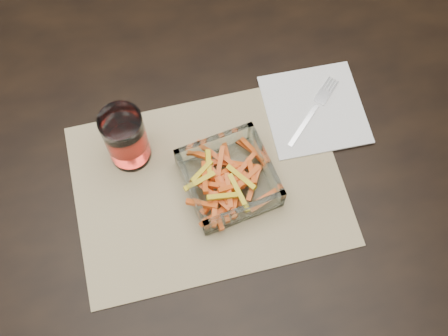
{
  "coord_description": "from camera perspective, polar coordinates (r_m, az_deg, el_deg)",
  "views": [
    {
      "loc": [
        -0.09,
        -0.44,
        1.64
      ],
      "look_at": [
        0.01,
        -0.08,
        0.78
      ],
      "focal_mm": 45.0,
      "sensor_mm": 36.0,
      "label": 1
    }
  ],
  "objects": [
    {
      "name": "dining_table",
      "position": [
        1.08,
        -1.38,
        1.25
      ],
      "size": [
        1.6,
        0.9,
        0.75
      ],
      "color": "black",
      "rests_on": "ground"
    },
    {
      "name": "placemat",
      "position": [
        0.96,
        -1.62,
        -1.71
      ],
      "size": [
        0.46,
        0.34,
        0.0
      ],
      "primitive_type": "cube",
      "rotation": [
        0.0,
        0.0,
        -0.02
      ],
      "color": "tan",
      "rests_on": "dining_table"
    },
    {
      "name": "glass_bowl",
      "position": [
        0.93,
        0.49,
        -1.16
      ],
      "size": [
        0.16,
        0.16,
        0.06
      ],
      "rotation": [
        0.0,
        0.0,
        0.13
      ],
      "color": "white",
      "rests_on": "placemat"
    },
    {
      "name": "tumbler",
      "position": [
        0.94,
        -9.91,
        2.9
      ],
      "size": [
        0.07,
        0.07,
        0.12
      ],
      "color": "white",
      "rests_on": "placemat"
    },
    {
      "name": "napkin",
      "position": [
        1.03,
        9.17,
        5.91
      ],
      "size": [
        0.18,
        0.18,
        0.0
      ],
      "primitive_type": "cube",
      "rotation": [
        0.0,
        0.0,
        -0.06
      ],
      "color": "white",
      "rests_on": "placemat"
    },
    {
      "name": "fork",
      "position": [
        1.02,
        9.13,
        5.91
      ],
      "size": [
        0.13,
        0.12,
        0.0
      ],
      "rotation": [
        0.0,
        0.0,
        -0.83
      ],
      "color": "silver",
      "rests_on": "napkin"
    }
  ]
}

